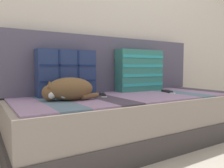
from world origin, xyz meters
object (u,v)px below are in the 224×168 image
object	(u,v)px
couch	(131,118)
game_remote_far	(103,95)
throw_pillow_quilted	(66,73)
throw_pillow_striped	(139,71)
game_remote_near	(167,91)
sleeping_cat	(68,90)

from	to	relation	value
couch	game_remote_far	bearing A→B (deg)	166.18
game_remote_far	throw_pillow_quilted	bearing A→B (deg)	147.05
couch	throw_pillow_quilted	size ratio (longest dim) A/B	4.27
couch	throw_pillow_striped	size ratio (longest dim) A/B	4.04
throw_pillow_quilted	game_remote_near	world-z (taller)	throw_pillow_quilted
sleeping_cat	throw_pillow_striped	bearing A→B (deg)	16.84
game_remote_near	game_remote_far	world-z (taller)	same
throw_pillow_quilted	sleeping_cat	xyz separation A→B (m)	(-0.08, -0.24, -0.10)
game_remote_near	game_remote_far	xyz separation A→B (m)	(-0.61, 0.09, 0.00)
couch	game_remote_near	world-z (taller)	game_remote_near
couch	game_remote_near	size ratio (longest dim) A/B	9.99
sleeping_cat	throw_pillow_quilted	bearing A→B (deg)	71.66
game_remote_far	game_remote_near	bearing A→B (deg)	-8.51
couch	game_remote_far	size ratio (longest dim) A/B	9.94
throw_pillow_quilted	sleeping_cat	bearing A→B (deg)	-108.34
throw_pillow_quilted	game_remote_near	distance (m)	0.89
game_remote_near	couch	bearing A→B (deg)	174.96
throw_pillow_quilted	game_remote_far	world-z (taller)	throw_pillow_quilted
couch	throw_pillow_striped	world-z (taller)	throw_pillow_striped
throw_pillow_quilted	game_remote_near	xyz separation A→B (m)	(0.84, -0.24, -0.17)
throw_pillow_quilted	game_remote_far	xyz separation A→B (m)	(0.24, -0.15, -0.17)
couch	sleeping_cat	size ratio (longest dim) A/B	5.17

